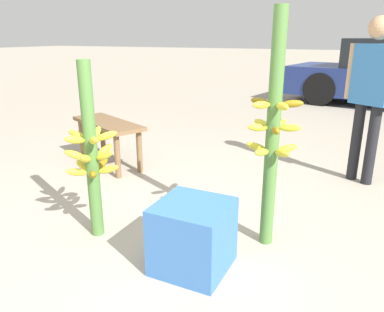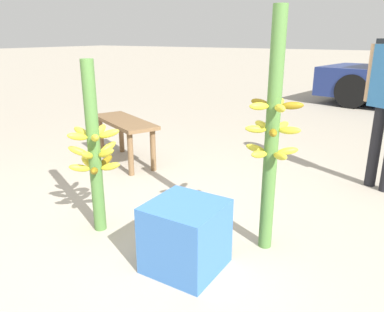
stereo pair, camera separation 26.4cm
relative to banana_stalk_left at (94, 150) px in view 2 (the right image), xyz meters
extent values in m
plane|color=#A89E8C|center=(0.58, -0.09, -0.64)|extent=(80.00, 80.00, 0.00)
cylinder|color=#4C7A38|center=(0.00, 0.00, 0.00)|extent=(0.09, 0.09, 1.27)
ellipsoid|color=gold|center=(-0.03, 0.11, 0.12)|extent=(0.10, 0.17, 0.09)
ellipsoid|color=gold|center=(-0.11, 0.00, 0.12)|extent=(0.16, 0.05, 0.09)
ellipsoid|color=gold|center=(-0.04, -0.11, 0.12)|extent=(0.10, 0.17, 0.09)
ellipsoid|color=gold|center=(0.09, -0.07, 0.12)|extent=(0.16, 0.14, 0.09)
ellipsoid|color=gold|center=(0.09, 0.07, 0.12)|extent=(0.16, 0.14, 0.09)
ellipsoid|color=gold|center=(0.04, -0.10, -0.01)|extent=(0.10, 0.17, 0.11)
ellipsoid|color=gold|center=(0.11, 0.00, -0.01)|extent=(0.16, 0.06, 0.11)
ellipsoid|color=gold|center=(0.03, 0.11, -0.01)|extent=(0.09, 0.17, 0.11)
ellipsoid|color=olive|center=(-0.09, 0.06, -0.01)|extent=(0.16, 0.13, 0.11)
ellipsoid|color=gold|center=(-0.09, -0.07, -0.01)|extent=(0.16, 0.14, 0.11)
ellipsoid|color=olive|center=(0.07, -0.09, -0.12)|extent=(0.14, 0.16, 0.09)
ellipsoid|color=gold|center=(0.11, 0.04, -0.12)|extent=(0.17, 0.11, 0.09)
ellipsoid|color=olive|center=(-0.01, 0.11, -0.12)|extent=(0.06, 0.16, 0.09)
ellipsoid|color=gold|center=(-0.11, 0.03, -0.12)|extent=(0.17, 0.09, 0.09)
ellipsoid|color=gold|center=(-0.06, -0.10, -0.12)|extent=(0.13, 0.16, 0.09)
cylinder|color=#4C7A38|center=(1.17, 0.44, 0.16)|extent=(0.09, 0.09, 1.60)
ellipsoid|color=gold|center=(1.16, 0.55, 0.37)|extent=(0.05, 0.14, 0.06)
ellipsoid|color=olive|center=(1.06, 0.47, 0.37)|extent=(0.15, 0.09, 0.06)
ellipsoid|color=gold|center=(1.10, 0.34, 0.37)|extent=(0.12, 0.15, 0.06)
ellipsoid|color=gold|center=(1.24, 0.35, 0.37)|extent=(0.13, 0.14, 0.06)
ellipsoid|color=olive|center=(1.27, 0.47, 0.37)|extent=(0.15, 0.09, 0.06)
ellipsoid|color=gold|center=(1.19, 0.54, 0.22)|extent=(0.08, 0.15, 0.06)
ellipsoid|color=gold|center=(1.07, 0.49, 0.22)|extent=(0.15, 0.12, 0.06)
ellipsoid|color=gold|center=(1.08, 0.36, 0.22)|extent=(0.14, 0.13, 0.06)
ellipsoid|color=olive|center=(1.21, 0.33, 0.22)|extent=(0.10, 0.15, 0.06)
ellipsoid|color=gold|center=(1.28, 0.44, 0.22)|extent=(0.15, 0.06, 0.06)
ellipsoid|color=gold|center=(1.14, 0.54, 0.07)|extent=(0.08, 0.15, 0.07)
ellipsoid|color=gold|center=(1.06, 0.44, 0.07)|extent=(0.15, 0.06, 0.07)
ellipsoid|color=gold|center=(1.13, 0.33, 0.07)|extent=(0.10, 0.15, 0.07)
ellipsoid|color=gold|center=(1.25, 0.37, 0.07)|extent=(0.14, 0.13, 0.07)
ellipsoid|color=gold|center=(1.26, 0.50, 0.07)|extent=(0.15, 0.12, 0.07)
cylinder|color=black|center=(1.64, 2.06, -0.24)|extent=(0.14, 0.14, 0.79)
cylinder|color=tan|center=(1.51, 2.13, 0.45)|extent=(0.12, 0.12, 0.53)
cube|color=brown|center=(-0.89, 1.31, -0.15)|extent=(1.09, 0.76, 0.04)
cylinder|color=brown|center=(-1.22, 1.61, -0.40)|extent=(0.06, 0.06, 0.47)
cylinder|color=brown|center=(-0.45, 1.26, -0.40)|extent=(0.06, 0.06, 0.47)
cylinder|color=brown|center=(-1.33, 1.36, -0.40)|extent=(0.06, 0.06, 0.47)
cylinder|color=brown|center=(-0.56, 1.02, -0.40)|extent=(0.06, 0.06, 0.47)
cylinder|color=black|center=(0.71, 6.37, -0.29)|extent=(0.71, 0.32, 0.68)
cylinder|color=black|center=(0.98, 7.92, -0.29)|extent=(0.71, 0.32, 0.68)
cube|color=#386BB2|center=(0.83, -0.07, -0.41)|extent=(0.44, 0.44, 0.44)
camera|label=1|loc=(1.73, -1.94, 0.79)|focal=35.00mm
camera|label=2|loc=(1.96, -1.82, 0.79)|focal=35.00mm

